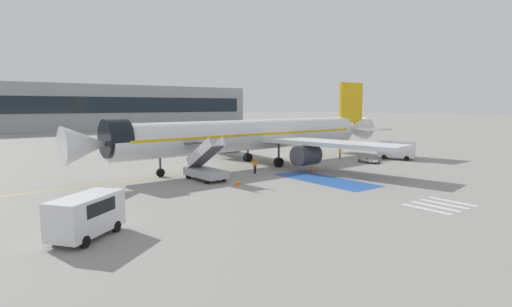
% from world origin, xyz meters
% --- Properties ---
extents(ground_plane, '(600.00, 600.00, 0.00)m').
position_xyz_m(ground_plane, '(0.00, 0.00, 0.00)').
color(ground_plane, gray).
extents(apron_leadline_yellow, '(77.93, 3.68, 0.01)m').
position_xyz_m(apron_leadline_yellow, '(0.27, 0.00, 0.00)').
color(apron_leadline_yellow, gold).
rests_on(apron_leadline_yellow, ground_plane).
extents(apron_stand_patch_blue, '(4.06, 10.88, 0.01)m').
position_xyz_m(apron_stand_patch_blue, '(0.27, -11.73, 0.00)').
color(apron_stand_patch_blue, '#2856A8').
rests_on(apron_stand_patch_blue, ground_plane).
extents(apron_walkway_bar_0, '(0.44, 3.60, 0.01)m').
position_xyz_m(apron_walkway_bar_0, '(-2.13, -23.51, 0.00)').
color(apron_walkway_bar_0, silver).
rests_on(apron_walkway_bar_0, ground_plane).
extents(apron_walkway_bar_1, '(0.44, 3.60, 0.01)m').
position_xyz_m(apron_walkway_bar_1, '(-0.93, -23.51, 0.00)').
color(apron_walkway_bar_1, silver).
rests_on(apron_walkway_bar_1, ground_plane).
extents(apron_walkway_bar_2, '(0.44, 3.60, 0.01)m').
position_xyz_m(apron_walkway_bar_2, '(0.27, -23.51, 0.00)').
color(apron_walkway_bar_2, silver).
rests_on(apron_walkway_bar_2, ground_plane).
extents(apron_walkway_bar_3, '(0.44, 3.60, 0.01)m').
position_xyz_m(apron_walkway_bar_3, '(1.47, -23.51, 0.00)').
color(apron_walkway_bar_3, silver).
rests_on(apron_walkway_bar_3, ground_plane).
extents(airliner, '(43.43, 34.62, 10.47)m').
position_xyz_m(airliner, '(0.96, 0.03, 3.63)').
color(airliner, silver).
rests_on(airliner, ground_plane).
extents(boarding_stairs_forward, '(2.41, 5.31, 4.29)m').
position_xyz_m(boarding_stairs_forward, '(-8.88, -4.75, 1.03)').
color(boarding_stairs_forward, '#ADB2BA').
rests_on(boarding_stairs_forward, ground_plane).
extents(fuel_tanker, '(8.52, 2.89, 3.51)m').
position_xyz_m(fuel_tanker, '(6.15, 23.67, 1.77)').
color(fuel_tanker, '#38383D').
rests_on(fuel_tanker, ground_plane).
extents(service_van_0, '(3.60, 4.92, 2.36)m').
position_xyz_m(service_van_0, '(18.91, -7.18, 1.40)').
color(service_van_0, silver).
rests_on(service_van_0, ground_plane).
extents(service_van_1, '(4.59, 4.17, 2.34)m').
position_xyz_m(service_van_1, '(-22.52, -15.70, 1.38)').
color(service_van_1, silver).
rests_on(service_van_1, ground_plane).
extents(baggage_cart, '(1.83, 2.77, 0.87)m').
position_xyz_m(baggage_cart, '(13.36, -7.03, 0.26)').
color(baggage_cart, gray).
rests_on(baggage_cart, ground_plane).
extents(ground_crew_0, '(0.45, 0.26, 1.70)m').
position_xyz_m(ground_crew_0, '(-2.92, -4.79, 0.98)').
color(ground_crew_0, '#191E38').
rests_on(ground_crew_0, ground_plane).
extents(ground_crew_1, '(0.44, 0.48, 1.61)m').
position_xyz_m(ground_crew_1, '(13.37, -2.23, 0.92)').
color(ground_crew_1, '#2D2D33').
rests_on(ground_crew_1, ground_plane).
extents(ground_crew_2, '(0.48, 0.45, 1.70)m').
position_xyz_m(ground_crew_2, '(9.18, -2.28, 0.98)').
color(ground_crew_2, '#191E38').
rests_on(ground_crew_2, ground_plane).
extents(traffic_cone_0, '(0.48, 0.48, 0.53)m').
position_xyz_m(traffic_cone_0, '(3.00, -7.26, 0.27)').
color(traffic_cone_0, orange).
rests_on(traffic_cone_0, ground_plane).
extents(traffic_cone_1, '(0.54, 0.54, 0.61)m').
position_xyz_m(traffic_cone_1, '(-7.87, -8.80, 0.30)').
color(traffic_cone_1, orange).
rests_on(traffic_cone_1, ground_plane).
extents(terminal_building, '(134.69, 12.10, 13.23)m').
position_xyz_m(terminal_building, '(-11.13, 86.86, 6.62)').
color(terminal_building, '#9EA3A8').
rests_on(terminal_building, ground_plane).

